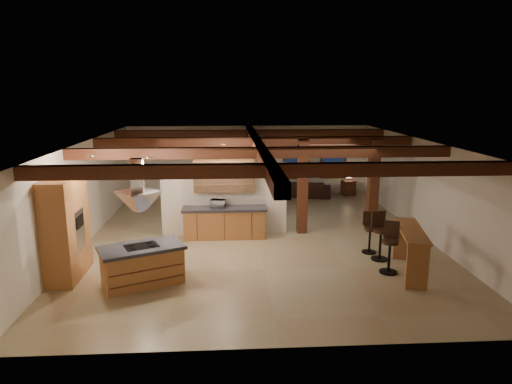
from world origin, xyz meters
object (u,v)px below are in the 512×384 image
kitchen_island (142,265)px  dining_table (244,206)px  bar_counter (410,244)px  sofa (303,189)px

kitchen_island → dining_table: (2.52, 5.78, -0.15)m
dining_table → bar_counter: size_ratio=0.82×
sofa → dining_table: bearing=58.8°
dining_table → sofa: sofa is taller
dining_table → bar_counter: bearing=-45.8°
kitchen_island → bar_counter: (6.33, 0.25, 0.29)m
kitchen_island → dining_table: kitchen_island is taller
dining_table → sofa: bearing=56.4°
dining_table → bar_counter: 6.73m
sofa → bar_counter: 8.37m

